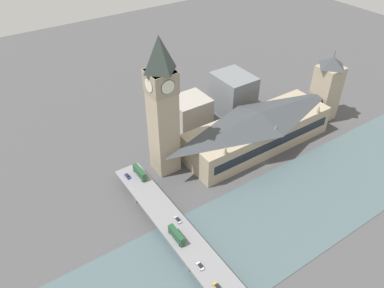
{
  "coord_description": "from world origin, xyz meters",
  "views": [
    {
      "loc": [
        -115.83,
        131.01,
        143.88
      ],
      "look_at": [
        22.99,
        37.37,
        16.75
      ],
      "focal_mm": 35.0,
      "sensor_mm": 36.0,
      "label": 1
    }
  ],
  "objects_px": {
    "double_decker_bus_mid": "(176,235)",
    "double_decker_bus_rear": "(140,172)",
    "car_northbound_mid": "(200,266)",
    "car_southbound_mid": "(217,287)",
    "parliament_hall": "(258,129)",
    "car_southbound_extra": "(128,176)",
    "clock_tower": "(162,105)",
    "car_southbound_lead": "(178,220)",
    "road_bridge": "(198,256)",
    "victoria_tower": "(326,88)"
  },
  "relations": [
    {
      "from": "car_southbound_lead",
      "to": "car_southbound_extra",
      "type": "bearing_deg",
      "value": 8.36
    },
    {
      "from": "victoria_tower",
      "to": "car_southbound_lead",
      "type": "bearing_deg",
      "value": 102.24
    },
    {
      "from": "parliament_hall",
      "to": "car_southbound_extra",
      "type": "distance_m",
      "value": 84.4
    },
    {
      "from": "double_decker_bus_mid",
      "to": "car_northbound_mid",
      "type": "distance_m",
      "value": 18.41
    },
    {
      "from": "car_northbound_mid",
      "to": "car_southbound_extra",
      "type": "xyz_separation_m",
      "value": [
        68.66,
        0.32,
        0.03
      ]
    },
    {
      "from": "road_bridge",
      "to": "double_decker_bus_mid",
      "type": "relative_size",
      "value": 13.1
    },
    {
      "from": "parliament_hall",
      "to": "double_decker_bus_mid",
      "type": "distance_m",
      "value": 91.88
    },
    {
      "from": "parliament_hall",
      "to": "road_bridge",
      "type": "distance_m",
      "value": 95.42
    },
    {
      "from": "car_southbound_lead",
      "to": "car_southbound_mid",
      "type": "bearing_deg",
      "value": 171.78
    },
    {
      "from": "clock_tower",
      "to": "victoria_tower",
      "type": "distance_m",
      "value": 120.75
    },
    {
      "from": "clock_tower",
      "to": "car_southbound_extra",
      "type": "xyz_separation_m",
      "value": [
        -1.43,
        24.71,
        -36.05
      ]
    },
    {
      "from": "parliament_hall",
      "to": "car_southbound_lead",
      "type": "distance_m",
      "value": 82.92
    },
    {
      "from": "car_southbound_mid",
      "to": "car_southbound_extra",
      "type": "bearing_deg",
      "value": 0.36
    },
    {
      "from": "road_bridge",
      "to": "car_southbound_extra",
      "type": "relative_size",
      "value": 32.06
    },
    {
      "from": "road_bridge",
      "to": "victoria_tower",
      "type": "bearing_deg",
      "value": -69.87
    },
    {
      "from": "victoria_tower",
      "to": "double_decker_bus_mid",
      "type": "distance_m",
      "value": 148.7
    },
    {
      "from": "double_decker_bus_mid",
      "to": "clock_tower",
      "type": "bearing_deg",
      "value": -25.55
    },
    {
      "from": "double_decker_bus_mid",
      "to": "car_southbound_extra",
      "type": "height_order",
      "value": "double_decker_bus_mid"
    },
    {
      "from": "car_southbound_extra",
      "to": "double_decker_bus_mid",
      "type": "bearing_deg",
      "value": 179.95
    },
    {
      "from": "parliament_hall",
      "to": "double_decker_bus_rear",
      "type": "distance_m",
      "value": 77.94
    },
    {
      "from": "clock_tower",
      "to": "car_southbound_extra",
      "type": "distance_m",
      "value": 43.73
    },
    {
      "from": "double_decker_bus_rear",
      "to": "car_southbound_lead",
      "type": "xyz_separation_m",
      "value": [
        -38.73,
        -0.08,
        -2.06
      ]
    },
    {
      "from": "victoria_tower",
      "to": "road_bridge",
      "type": "bearing_deg",
      "value": 110.13
    },
    {
      "from": "parliament_hall",
      "to": "car_northbound_mid",
      "type": "xyz_separation_m",
      "value": [
        -56.68,
        83.05,
        -5.47
      ]
    },
    {
      "from": "parliament_hall",
      "to": "car_northbound_mid",
      "type": "relative_size",
      "value": 22.91
    },
    {
      "from": "car_northbound_mid",
      "to": "car_southbound_mid",
      "type": "height_order",
      "value": "car_southbound_mid"
    },
    {
      "from": "parliament_hall",
      "to": "clock_tower",
      "type": "height_order",
      "value": "clock_tower"
    },
    {
      "from": "clock_tower",
      "to": "double_decker_bus_mid",
      "type": "bearing_deg",
      "value": 154.45
    },
    {
      "from": "double_decker_bus_rear",
      "to": "car_southbound_mid",
      "type": "distance_m",
      "value": 77.74
    },
    {
      "from": "parliament_hall",
      "to": "double_decker_bus_rear",
      "type": "height_order",
      "value": "parliament_hall"
    },
    {
      "from": "double_decker_bus_mid",
      "to": "car_southbound_extra",
      "type": "distance_m",
      "value": 50.4
    },
    {
      "from": "car_southbound_extra",
      "to": "road_bridge",
      "type": "bearing_deg",
      "value": -177.13
    },
    {
      "from": "car_southbound_lead",
      "to": "car_southbound_extra",
      "type": "xyz_separation_m",
      "value": [
        41.61,
        6.11,
        0.06
      ]
    },
    {
      "from": "victoria_tower",
      "to": "road_bridge",
      "type": "height_order",
      "value": "victoria_tower"
    },
    {
      "from": "clock_tower",
      "to": "car_southbound_lead",
      "type": "bearing_deg",
      "value": 156.63
    },
    {
      "from": "double_decker_bus_rear",
      "to": "car_southbound_mid",
      "type": "bearing_deg",
      "value": 175.92
    },
    {
      "from": "car_southbound_extra",
      "to": "car_southbound_mid",
      "type": "bearing_deg",
      "value": -179.64
    },
    {
      "from": "parliament_hall",
      "to": "car_northbound_mid",
      "type": "distance_m",
      "value": 100.69
    },
    {
      "from": "road_bridge",
      "to": "car_northbound_mid",
      "type": "bearing_deg",
      "value": 152.59
    },
    {
      "from": "road_bridge",
      "to": "double_decker_bus_mid",
      "type": "bearing_deg",
      "value": 14.08
    },
    {
      "from": "car_southbound_mid",
      "to": "car_southbound_extra",
      "type": "distance_m",
      "value": 80.4
    },
    {
      "from": "road_bridge",
      "to": "car_southbound_lead",
      "type": "height_order",
      "value": "car_southbound_lead"
    },
    {
      "from": "car_northbound_mid",
      "to": "car_southbound_extra",
      "type": "distance_m",
      "value": 68.66
    },
    {
      "from": "victoria_tower",
      "to": "car_southbound_extra",
      "type": "height_order",
      "value": "victoria_tower"
    },
    {
      "from": "parliament_hall",
      "to": "car_southbound_mid",
      "type": "relative_size",
      "value": 23.71
    },
    {
      "from": "clock_tower",
      "to": "double_decker_bus_rear",
      "type": "relative_size",
      "value": 6.87
    },
    {
      "from": "car_southbound_mid",
      "to": "parliament_hall",
      "type": "bearing_deg",
      "value": -50.45
    },
    {
      "from": "victoria_tower",
      "to": "car_southbound_lead",
      "type": "relative_size",
      "value": 10.33
    },
    {
      "from": "double_decker_bus_rear",
      "to": "car_northbound_mid",
      "type": "height_order",
      "value": "double_decker_bus_rear"
    },
    {
      "from": "double_decker_bus_mid",
      "to": "double_decker_bus_rear",
      "type": "distance_m",
      "value": 47.87
    }
  ]
}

